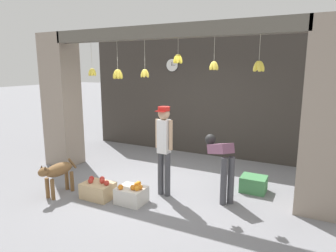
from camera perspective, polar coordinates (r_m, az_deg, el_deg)
ground_plane at (r=5.94m, az=-1.68°, el=-11.65°), size 60.00×60.00×0.00m
shop_back_wall at (r=7.87m, az=7.28°, el=5.40°), size 6.81×0.12×3.04m
shop_pillar_left at (r=7.46m, az=-19.58°, el=4.52°), size 0.70×0.60×3.04m
shop_pillar_right at (r=5.17m, az=27.98°, el=1.12°), size 0.70×0.60×3.04m
storefront_awning at (r=5.62m, az=-1.37°, el=16.95°), size 4.91×0.30×0.99m
dog at (r=5.83m, az=-20.30°, el=-8.25°), size 0.26×0.84×0.65m
shopkeeper at (r=5.32m, az=-0.78°, el=-3.50°), size 0.34×0.27×1.63m
worker_stooping at (r=5.33m, az=10.11°, el=-6.31°), size 0.68×0.67×1.08m
fruit_crate_oranges at (r=5.31m, az=-6.93°, el=-12.81°), size 0.48×0.40×0.36m
fruit_crate_apples at (r=5.61m, az=-13.16°, el=-11.74°), size 0.55×0.40×0.36m
produce_box_green at (r=5.95m, az=15.97°, el=-10.57°), size 0.46×0.39×0.29m
water_bottle at (r=5.66m, az=-5.62°, el=-11.75°), size 0.06×0.06×0.23m
wall_clock at (r=8.13m, az=0.80°, el=11.51°), size 0.35×0.03×0.35m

